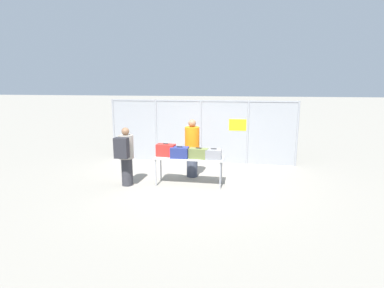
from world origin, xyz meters
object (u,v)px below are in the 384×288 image
utility_trailer (230,139)px  traveler_hooded (126,154)px  suitcase_red (166,150)px  suitcase_navy (180,152)px  security_worker_near (192,147)px  suitcase_olive (199,153)px  suitcase_grey (214,154)px  inspection_table (189,160)px

utility_trailer → traveler_hooded: bearing=-115.5°
suitcase_red → suitcase_navy: size_ratio=1.08×
suitcase_navy → security_worker_near: (0.21, 0.84, -0.03)m
suitcase_red → traveler_hooded: (-1.03, -0.42, -0.06)m
traveler_hooded → suitcase_olive: bearing=7.6°
suitcase_navy → suitcase_grey: size_ratio=1.13×
suitcase_olive → security_worker_near: size_ratio=0.31×
traveler_hooded → utility_trailer: size_ratio=0.45×
traveler_hooded → suitcase_grey: bearing=6.7°
suitcase_red → suitcase_olive: (0.95, -0.11, -0.03)m
suitcase_navy → suitcase_grey: bearing=1.6°
suitcase_red → security_worker_near: security_worker_near is taller
traveler_hooded → utility_trailer: (2.63, 5.50, -0.51)m
suitcase_navy → utility_trailer: size_ratio=0.14×
inspection_table → security_worker_near: bearing=93.1°
suitcase_olive → inspection_table: bearing=161.8°
suitcase_navy → utility_trailer: bearing=77.3°
security_worker_near → utility_trailer: 4.49m
suitcase_red → inspection_table: bearing=-1.6°
inspection_table → suitcase_navy: suitcase_navy is taller
suitcase_grey → traveler_hooded: size_ratio=0.27×
inspection_table → traveler_hooded: bearing=-166.7°
inspection_table → suitcase_navy: size_ratio=3.88×
suitcase_navy → security_worker_near: bearing=76.2°
security_worker_near → suitcase_red: bearing=34.6°
inspection_table → suitcase_navy: (-0.25, -0.09, 0.22)m
inspection_table → suitcase_navy: bearing=-159.1°
inspection_table → utility_trailer: bearing=79.7°
suitcase_red → traveler_hooded: size_ratio=0.32×
suitcase_navy → security_worker_near: 0.87m
inspection_table → suitcase_grey: (0.69, -0.07, 0.20)m
inspection_table → suitcase_red: suitcase_red is taller
suitcase_olive → security_worker_near: bearing=110.9°
suitcase_navy → traveler_hooded: traveler_hooded is taller
suitcase_olive → traveler_hooded: 2.01m
suitcase_red → utility_trailer: (1.60, 5.08, -0.58)m
suitcase_grey → suitcase_red: bearing=176.4°
security_worker_near → utility_trailer: size_ratio=0.49×
inspection_table → suitcase_grey: size_ratio=4.40×
suitcase_navy → traveler_hooded: 1.49m
utility_trailer → inspection_table: bearing=-100.3°
inspection_table → security_worker_near: (-0.04, 0.75, 0.19)m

